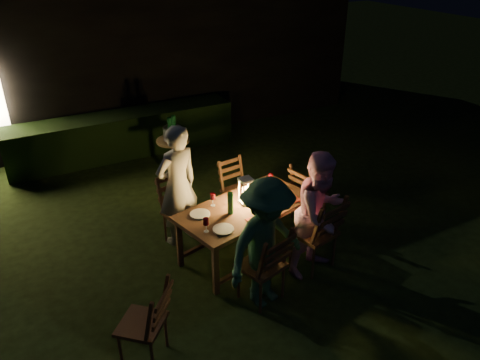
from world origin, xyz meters
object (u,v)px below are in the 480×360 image
chair_far_right (238,199)px  person_opp_right (320,214)px  dining_table (246,211)px  chair_end (308,203)px  lantern (246,192)px  chair_far_left (182,222)px  person_house_side (178,186)px  bottle_table (230,203)px  bottle_bucket_b (174,129)px  chair_near_left (262,277)px  side_table (173,144)px  chair_spare (145,335)px  ice_bucket (172,133)px  bottle_bucket_a (170,132)px  person_opp_left (266,244)px  chair_near_right (314,244)px

chair_far_right → person_opp_right: bearing=91.4°
dining_table → chair_end: (1.19, 0.30, -0.37)m
lantern → chair_far_left: bearing=138.6°
person_house_side → bottle_table: 0.84m
chair_far_right → chair_end: chair_end is taller
lantern → bottle_bucket_b: bearing=90.8°
bottle_table → chair_near_left: bearing=-90.6°
side_table → chair_spare: bearing=-115.3°
chair_spare → bottle_table: (1.44, 0.99, 0.57)m
person_opp_right → ice_bucket: 3.18m
chair_end → ice_bucket: ice_bucket is taller
bottle_bucket_a → chair_spare: bearing=-114.8°
chair_spare → person_opp_left: (1.45, 0.15, 0.50)m
chair_far_left → person_house_side: size_ratio=0.59×
chair_end → bottle_bucket_a: (-1.29, 2.08, 0.61)m
ice_bucket → dining_table: bearing=-88.9°
ice_bucket → lantern: bearing=-87.9°
bottle_table → bottle_bucket_b: 2.53m
chair_near_right → chair_far_right: (-0.27, 1.52, -0.05)m
bottle_bucket_b → dining_table: bearing=-90.0°
chair_far_right → side_table: 1.64m
chair_near_left → person_house_side: (-0.38, 1.54, 0.53)m
bottle_bucket_a → chair_far_right: bearing=-73.3°
chair_spare → bottle_bucket_b: (1.69, 3.51, 0.61)m
dining_table → chair_end: 1.28m
chair_end → bottle_table: 1.59m
person_opp_right → bottle_table: bearing=130.5°
chair_near_left → bottle_table: (0.01, 0.80, 0.55)m
ice_bucket → side_table: bearing=180.0°
dining_table → chair_spare: (-1.69, -1.05, -0.36)m
person_house_side → person_opp_right: (1.27, -1.38, -0.04)m
bottle_bucket_b → lantern: bearing=-89.2°
lantern → bottle_bucket_b: lantern is taller
chair_spare → person_house_side: bearing=10.7°
chair_spare → bottle_table: 1.84m
dining_table → person_house_side: size_ratio=1.12×
person_house_side → person_opp_right: person_house_side is taller
chair_spare → ice_bucket: (1.64, 3.47, 0.56)m
dining_table → person_opp_right: (0.63, -0.69, 0.15)m
person_opp_right → side_table: person_opp_right is taller
chair_far_left → chair_end: size_ratio=1.06×
chair_far_left → bottle_table: size_ratio=3.53×
side_table → dining_table: bearing=-88.9°
lantern → bottle_bucket_a: bearing=93.3°
chair_near_right → person_opp_right: (0.01, -0.05, 0.47)m
person_opp_left → ice_bucket: bearing=72.8°
person_opp_left → bottle_bucket_b: bearing=72.0°
chair_spare → person_opp_right: person_opp_right is taller
chair_far_left → lantern: lantern is taller
bottle_table → chair_near_right: bearing=-33.9°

